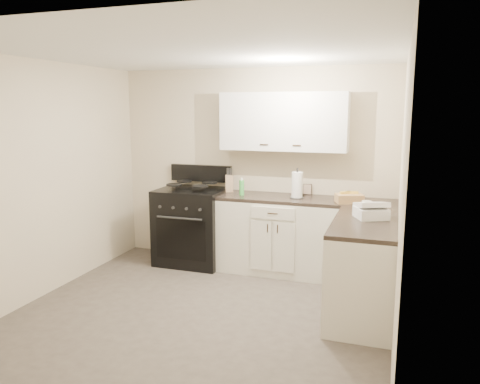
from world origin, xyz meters
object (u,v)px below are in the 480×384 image
(knife_block, at_px, (229,183))
(countertop_grill, at_px, (371,213))
(wicker_basket, at_px, (349,198))
(paper_towel, at_px, (297,185))
(stove, at_px, (193,228))

(knife_block, distance_m, countertop_grill, 2.04)
(wicker_basket, bearing_deg, paper_towel, 172.02)
(stove, bearing_deg, countertop_grill, -19.15)
(stove, bearing_deg, knife_block, 18.80)
(wicker_basket, bearing_deg, stove, 177.82)
(stove, height_order, countertop_grill, countertop_grill)
(paper_towel, bearing_deg, countertop_grill, -41.57)
(stove, relative_size, wicker_basket, 3.49)
(knife_block, distance_m, wicker_basket, 1.55)
(countertop_grill, bearing_deg, stove, 136.25)
(stove, relative_size, paper_towel, 3.30)
(knife_block, bearing_deg, paper_towel, -28.07)
(stove, bearing_deg, wicker_basket, -2.18)
(knife_block, bearing_deg, countertop_grill, -46.60)
(knife_block, height_order, paper_towel, paper_towel)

